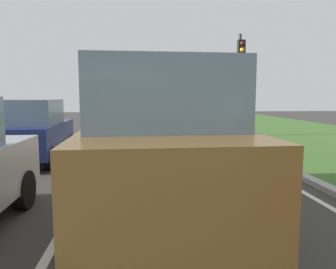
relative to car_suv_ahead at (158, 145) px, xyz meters
name	(u,v)px	position (x,y,z in m)	size (l,w,h in m)	color
ground_plane	(125,155)	(-0.66, 5.82, -1.17)	(60.00, 60.00, 0.00)	#383533
lane_line_center	(104,155)	(-1.36, 5.82, -1.16)	(0.12, 32.00, 0.01)	silver
lane_line_right_edge	(234,153)	(2.94, 5.82, -1.16)	(0.12, 32.00, 0.01)	silver
curb_right	(248,151)	(3.44, 5.82, -1.11)	(0.24, 48.00, 0.12)	#9E9B93
car_suv_ahead	(158,145)	(0.00, 0.00, 0.00)	(2.03, 4.53, 2.28)	brown
car_hatchback_far	(32,131)	(-3.26, 4.96, -0.28)	(1.79, 3.73, 1.78)	navy
traffic_light_near_right	(240,68)	(4.39, 9.77, 1.96)	(0.32, 0.50, 4.66)	#2D2D2D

